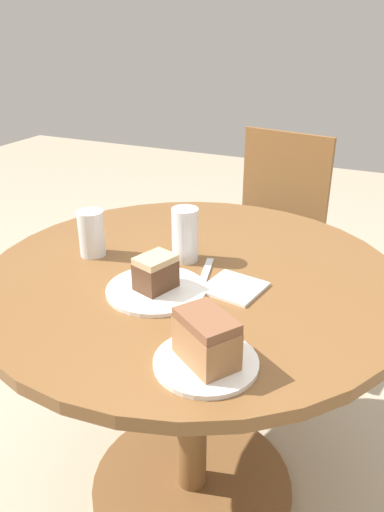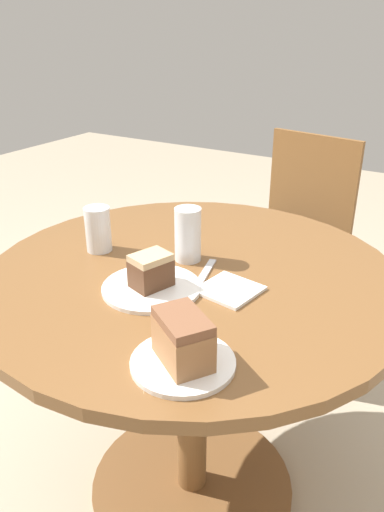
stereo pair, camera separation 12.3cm
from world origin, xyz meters
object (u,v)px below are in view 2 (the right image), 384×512
(plate_far, at_px, (183,362))
(glass_lemonade, at_px, (188,237))
(plate_near, at_px, (152,288))
(cake_slice_near, at_px, (151,270))
(chair, at_px, (289,241))
(glass_water, at_px, (98,231))
(cake_slice_far, at_px, (183,339))

(plate_far, distance_m, glass_lemonade, 0.45)
(plate_near, relative_size, cake_slice_near, 2.22)
(chair, xyz_separation_m, cake_slice_near, (0.04, -1.05, 0.33))
(plate_far, xyz_separation_m, glass_lemonade, (-0.22, 0.38, 0.06))
(cake_slice_near, relative_size, glass_water, 0.86)
(plate_far, bearing_deg, plate_near, 136.63)
(chair, distance_m, cake_slice_near, 1.10)
(chair, xyz_separation_m, plate_far, (0.26, -1.25, 0.29))
(plate_far, height_order, glass_lemonade, glass_lemonade)
(chair, height_order, cake_slice_far, chair)
(glass_water, bearing_deg, cake_slice_far, -33.68)
(glass_lemonade, bearing_deg, glass_water, -162.66)
(plate_far, relative_size, cake_slice_far, 1.39)
(chair, relative_size, cake_slice_near, 8.72)
(chair, xyz_separation_m, cake_slice_far, (0.26, -1.25, 0.34))
(cake_slice_near, relative_size, glass_lemonade, 0.74)
(cake_slice_far, bearing_deg, glass_lemonade, 120.44)
(cake_slice_near, height_order, glass_water, glass_water)
(cake_slice_near, distance_m, glass_water, 0.27)
(cake_slice_far, bearing_deg, plate_near, 136.63)
(plate_far, relative_size, cake_slice_near, 1.85)
(cake_slice_far, relative_size, glass_lemonade, 0.98)
(glass_lemonade, height_order, glass_water, glass_lemonade)
(plate_far, distance_m, glass_water, 0.56)
(cake_slice_near, bearing_deg, chair, 92.44)
(cake_slice_far, relative_size, glass_water, 1.14)
(plate_near, bearing_deg, chair, 92.44)
(glass_lemonade, relative_size, glass_water, 1.16)
(plate_far, relative_size, glass_lemonade, 1.37)
(glass_lemonade, bearing_deg, cake_slice_far, -59.56)
(plate_near, relative_size, cake_slice_far, 1.67)
(cake_slice_far, bearing_deg, chair, 101.57)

